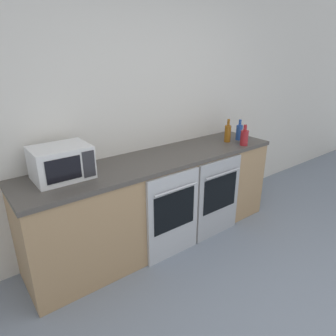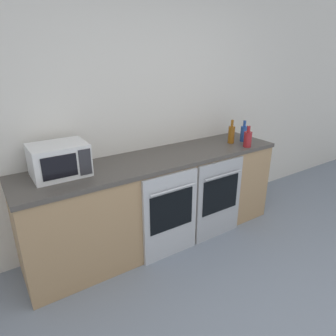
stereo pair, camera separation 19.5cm
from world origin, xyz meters
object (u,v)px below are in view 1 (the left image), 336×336
(oven_left, at_px, (174,216))
(microwave, at_px, (61,162))
(bottle_blue, at_px, (239,132))
(oven_right, at_px, (219,198))
(bottle_amber, at_px, (228,133))
(bottle_red, at_px, (244,137))

(oven_left, relative_size, microwave, 1.94)
(microwave, bearing_deg, bottle_blue, -3.45)
(oven_right, bearing_deg, oven_left, 180.00)
(oven_left, relative_size, bottle_blue, 3.61)
(microwave, distance_m, bottle_blue, 2.01)
(oven_right, xyz_separation_m, bottle_amber, (0.40, 0.29, 0.57))
(bottle_red, bearing_deg, oven_left, -175.11)
(microwave, xyz_separation_m, bottle_amber, (1.84, -0.10, -0.03))
(oven_left, height_order, oven_right, same)
(oven_right, distance_m, microwave, 1.60)
(oven_left, xyz_separation_m, bottle_blue, (1.17, 0.27, 0.56))
(bottle_amber, bearing_deg, oven_left, -163.84)
(oven_right, height_order, microwave, microwave)
(bottle_red, bearing_deg, microwave, 171.02)
(oven_left, height_order, bottle_amber, bottle_amber)
(oven_left, distance_m, bottle_amber, 1.19)
(oven_left, relative_size, bottle_red, 3.78)
(oven_right, relative_size, bottle_amber, 3.29)
(oven_right, height_order, bottle_blue, bottle_blue)
(bottle_red, xyz_separation_m, bottle_blue, (0.13, 0.18, 0.00))
(bottle_amber, relative_size, bottle_blue, 1.10)
(oven_left, relative_size, oven_right, 1.00)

